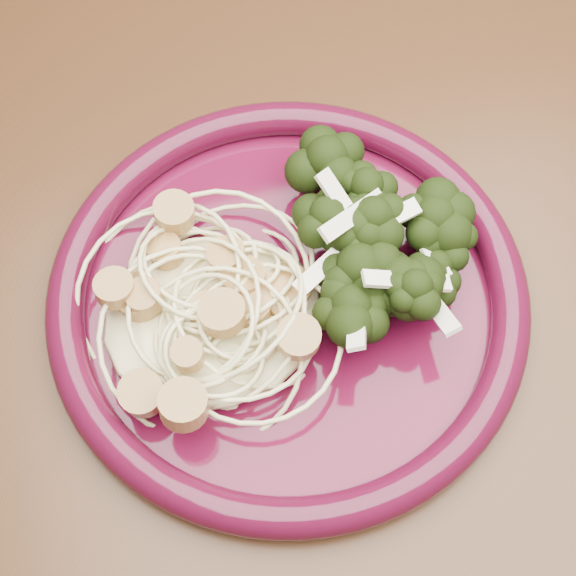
% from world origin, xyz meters
% --- Properties ---
extents(dining_table, '(1.20, 0.80, 0.75)m').
position_xyz_m(dining_table, '(0.00, 0.00, 0.65)').
color(dining_table, '#472814').
rests_on(dining_table, ground).
extents(dinner_plate, '(0.33, 0.33, 0.03)m').
position_xyz_m(dinner_plate, '(-0.07, -0.01, 0.76)').
color(dinner_plate, '#480920').
rests_on(dinner_plate, dining_table).
extents(spaghetti_pile, '(0.15, 0.13, 0.03)m').
position_xyz_m(spaghetti_pile, '(-0.12, -0.02, 0.77)').
color(spaghetti_pile, '#F1EAAD').
rests_on(spaghetti_pile, dinner_plate).
extents(scallop_cluster, '(0.15, 0.15, 0.05)m').
position_xyz_m(scallop_cluster, '(-0.12, -0.02, 0.81)').
color(scallop_cluster, tan).
rests_on(scallop_cluster, spaghetti_pile).
extents(broccoli_pile, '(0.11, 0.16, 0.05)m').
position_xyz_m(broccoli_pile, '(-0.01, -0.01, 0.78)').
color(broccoli_pile, black).
rests_on(broccoli_pile, dinner_plate).
extents(onion_garnish, '(0.08, 0.11, 0.06)m').
position_xyz_m(onion_garnish, '(-0.01, -0.01, 0.82)').
color(onion_garnish, white).
rests_on(onion_garnish, broccoli_pile).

